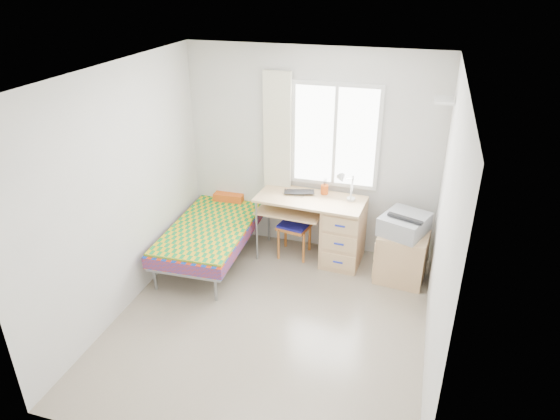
% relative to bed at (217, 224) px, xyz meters
% --- Properties ---
extents(floor, '(3.50, 3.50, 0.00)m').
position_rel_bed_xyz_m(floor, '(1.08, -1.15, -0.43)').
color(floor, '#BCAD93').
rests_on(floor, ground).
extents(ceiling, '(3.50, 3.50, 0.00)m').
position_rel_bed_xyz_m(ceiling, '(1.08, -1.15, 2.17)').
color(ceiling, white).
rests_on(ceiling, wall_back).
extents(wall_back, '(3.20, 0.00, 3.20)m').
position_rel_bed_xyz_m(wall_back, '(1.08, 0.60, 0.87)').
color(wall_back, silver).
rests_on(wall_back, ground).
extents(wall_left, '(0.00, 3.50, 3.50)m').
position_rel_bed_xyz_m(wall_left, '(-0.52, -1.15, 0.87)').
color(wall_left, silver).
rests_on(wall_left, ground).
extents(wall_right, '(0.00, 3.50, 3.50)m').
position_rel_bed_xyz_m(wall_right, '(2.68, -1.15, 0.87)').
color(wall_right, silver).
rests_on(wall_right, ground).
extents(window, '(1.10, 0.04, 1.30)m').
position_rel_bed_xyz_m(window, '(1.38, 0.57, 1.12)').
color(window, white).
rests_on(window, wall_back).
extents(curtain, '(0.35, 0.05, 1.70)m').
position_rel_bed_xyz_m(curtain, '(0.66, 0.53, 1.02)').
color(curtain, beige).
rests_on(curtain, wall_back).
extents(floating_shelf, '(0.20, 0.32, 0.03)m').
position_rel_bed_xyz_m(floating_shelf, '(2.57, 0.25, 1.72)').
color(floating_shelf, white).
rests_on(floating_shelf, wall_right).
extents(bed, '(1.01, 2.05, 0.88)m').
position_rel_bed_xyz_m(bed, '(0.00, 0.00, 0.00)').
color(bed, gray).
rests_on(bed, floor).
extents(desk, '(1.37, 0.70, 0.83)m').
position_rel_bed_xyz_m(desk, '(1.52, 0.26, 0.02)').
color(desk, tan).
rests_on(desk, floor).
extents(chair, '(0.43, 0.43, 0.85)m').
position_rel_bed_xyz_m(chair, '(0.97, 0.30, 0.06)').
color(chair, '#AC5521').
rests_on(chair, floor).
extents(cabinet, '(0.61, 0.56, 0.61)m').
position_rel_bed_xyz_m(cabinet, '(2.33, 0.07, -0.12)').
color(cabinet, tan).
rests_on(cabinet, floor).
extents(printer, '(0.62, 0.67, 0.23)m').
position_rel_bed_xyz_m(printer, '(2.32, 0.11, 0.30)').
color(printer, '#A5A8AD').
rests_on(printer, cabinet).
extents(laptop, '(0.43, 0.33, 0.03)m').
position_rel_bed_xyz_m(laptop, '(1.01, 0.30, 0.42)').
color(laptop, black).
rests_on(laptop, desk).
extents(pen_cup, '(0.09, 0.09, 0.12)m').
position_rel_bed_xyz_m(pen_cup, '(1.30, 0.44, 0.47)').
color(pen_cup, orange).
rests_on(pen_cup, desk).
extents(task_lamp, '(0.23, 0.32, 0.41)m').
position_rel_bed_xyz_m(task_lamp, '(1.59, 0.22, 0.66)').
color(task_lamp, white).
rests_on(task_lamp, desk).
extents(book, '(0.22, 0.28, 0.02)m').
position_rel_bed_xyz_m(book, '(0.97, 0.24, 0.16)').
color(book, gray).
rests_on(book, desk).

